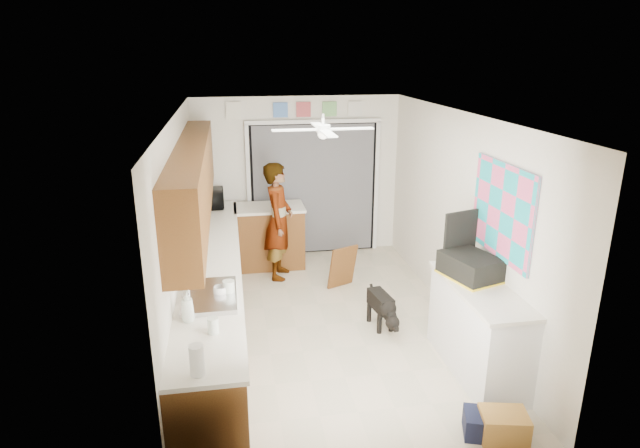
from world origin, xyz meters
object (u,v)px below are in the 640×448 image
cardboard_box (503,426)px  dog (380,308)px  cup (221,291)px  man (279,221)px  navy_crate (484,424)px  microwave (213,198)px  soap_bottle (187,306)px  suitcase (470,266)px  paper_towel_roll (197,360)px

cardboard_box → dog: bearing=103.7°
cup → man: bearing=72.8°
cardboard_box → man: bearing=112.3°
navy_crate → dog: size_ratio=0.56×
microwave → cardboard_box: bearing=-152.0°
soap_bottle → suitcase: size_ratio=0.51×
cup → navy_crate: cup is taller
soap_bottle → cup: size_ratio=2.12×
suitcase → man: (-1.72, 2.51, -0.22)m
suitcase → navy_crate: bearing=-122.8°
soap_bottle → suitcase: (2.78, 0.46, -0.02)m
cup → paper_towel_roll: size_ratio=0.58×
microwave → dog: microwave is taller
paper_towel_roll → cardboard_box: paper_towel_roll is taller
microwave → man: size_ratio=0.28×
microwave → man: man is taller
microwave → dog: bearing=-140.7°
cardboard_box → dog: (-0.50, 2.06, 0.12)m
man → cardboard_box: bearing=-143.8°
soap_bottle → cup: 0.52m
soap_bottle → cup: bearing=57.9°
cardboard_box → suitcase: bearing=81.6°
paper_towel_roll → navy_crate: paper_towel_roll is taller
cardboard_box → navy_crate: cardboard_box is taller
paper_towel_roll → dog: (1.98, 2.11, -0.82)m
microwave → navy_crate: bearing=-153.1°
microwave → navy_crate: 4.93m
soap_bottle → cardboard_box: 2.88m
suitcase → cardboard_box: suitcase is taller
microwave → dog: size_ratio=0.77×
navy_crate → man: 4.01m
man → suitcase: bearing=-131.7°
microwave → cardboard_box: 5.05m
soap_bottle → suitcase: 2.82m
microwave → dog: 3.09m
microwave → navy_crate: (2.31, -4.25, -0.97)m
cup → navy_crate: bearing=-27.7°
navy_crate → soap_bottle: bearing=163.8°
soap_bottle → man: bearing=70.4°
soap_bottle → cup: (0.27, 0.44, -0.09)m
paper_towel_roll → dog: bearing=46.8°
navy_crate → man: size_ratio=0.20×
man → dog: size_ratio=2.79×
cup → suitcase: 2.51m
dog → navy_crate: bearing=-88.4°
paper_towel_roll → suitcase: size_ratio=0.41×
man → dog: man is taller
soap_bottle → paper_towel_roll: (0.12, -0.82, -0.03)m
microwave → soap_bottle: bearing=176.0°
man → dog: 2.07m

